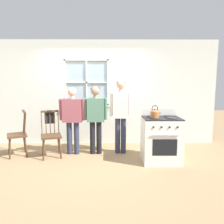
{
  "coord_description": "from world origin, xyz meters",
  "views": [
    {
      "loc": [
        0.43,
        -4.34,
        1.65
      ],
      "look_at": [
        0.48,
        0.26,
        1.0
      ],
      "focal_mm": 35.0,
      "sensor_mm": 36.0,
      "label": 1
    }
  ],
  "objects_px": {
    "kettle": "(155,113)",
    "handbag": "(50,117)",
    "person_adult_right": "(121,110)",
    "person_teen_center": "(96,113)",
    "stove": "(161,139)",
    "chair_by_window": "(51,136)",
    "person_elderly_left": "(72,115)",
    "potted_plant": "(85,102)",
    "chair_near_wall": "(18,135)"
  },
  "relations": [
    {
      "from": "chair_near_wall",
      "to": "kettle",
      "type": "xyz_separation_m",
      "value": [
        2.92,
        -0.52,
        0.56
      ]
    },
    {
      "from": "person_teen_center",
      "to": "person_adult_right",
      "type": "distance_m",
      "value": 0.57
    },
    {
      "from": "person_teen_center",
      "to": "stove",
      "type": "xyz_separation_m",
      "value": [
        1.37,
        -0.51,
        -0.46
      ]
    },
    {
      "from": "stove",
      "to": "kettle",
      "type": "bearing_deg",
      "value": -142.35
    },
    {
      "from": "chair_near_wall",
      "to": "potted_plant",
      "type": "xyz_separation_m",
      "value": [
        1.4,
        0.91,
        0.65
      ]
    },
    {
      "from": "kettle",
      "to": "handbag",
      "type": "relative_size",
      "value": 0.8
    },
    {
      "from": "chair_by_window",
      "to": "potted_plant",
      "type": "relative_size",
      "value": 4.03
    },
    {
      "from": "person_elderly_left",
      "to": "potted_plant",
      "type": "height_order",
      "value": "person_elderly_left"
    },
    {
      "from": "stove",
      "to": "person_adult_right",
      "type": "bearing_deg",
      "value": 145.75
    },
    {
      "from": "potted_plant",
      "to": "person_adult_right",
      "type": "bearing_deg",
      "value": -40.49
    },
    {
      "from": "person_adult_right",
      "to": "kettle",
      "type": "distance_m",
      "value": 0.93
    },
    {
      "from": "potted_plant",
      "to": "kettle",
      "type": "bearing_deg",
      "value": -43.36
    },
    {
      "from": "person_teen_center",
      "to": "chair_by_window",
      "type": "bearing_deg",
      "value": -171.66
    },
    {
      "from": "potted_plant",
      "to": "handbag",
      "type": "distance_m",
      "value": 1.09
    },
    {
      "from": "chair_near_wall",
      "to": "stove",
      "type": "distance_m",
      "value": 3.12
    },
    {
      "from": "person_adult_right",
      "to": "potted_plant",
      "type": "xyz_separation_m",
      "value": [
        -0.88,
        0.76,
        0.11
      ]
    },
    {
      "from": "person_teen_center",
      "to": "person_adult_right",
      "type": "bearing_deg",
      "value": 0.97
    },
    {
      "from": "kettle",
      "to": "person_teen_center",
      "type": "bearing_deg",
      "value": 152.12
    },
    {
      "from": "chair_by_window",
      "to": "chair_near_wall",
      "type": "xyz_separation_m",
      "value": [
        -0.76,
        0.09,
        0.0
      ]
    },
    {
      "from": "chair_by_window",
      "to": "chair_near_wall",
      "type": "relative_size",
      "value": 1.0
    },
    {
      "from": "stove",
      "to": "handbag",
      "type": "distance_m",
      "value": 2.5
    },
    {
      "from": "chair_near_wall",
      "to": "kettle",
      "type": "relative_size",
      "value": 4.1
    },
    {
      "from": "chair_near_wall",
      "to": "stove",
      "type": "height_order",
      "value": "stove"
    },
    {
      "from": "person_adult_right",
      "to": "potted_plant",
      "type": "relative_size",
      "value": 6.64
    },
    {
      "from": "chair_near_wall",
      "to": "kettle",
      "type": "distance_m",
      "value": 3.02
    },
    {
      "from": "kettle",
      "to": "stove",
      "type": "bearing_deg",
      "value": 37.65
    },
    {
      "from": "chair_near_wall",
      "to": "handbag",
      "type": "bearing_deg",
      "value": 75.1
    },
    {
      "from": "person_elderly_left",
      "to": "handbag",
      "type": "distance_m",
      "value": 0.53
    },
    {
      "from": "chair_by_window",
      "to": "potted_plant",
      "type": "bearing_deg",
      "value": 38.51
    },
    {
      "from": "person_elderly_left",
      "to": "potted_plant",
      "type": "bearing_deg",
      "value": 77.98
    },
    {
      "from": "person_elderly_left",
      "to": "handbag",
      "type": "height_order",
      "value": "person_elderly_left"
    },
    {
      "from": "chair_by_window",
      "to": "potted_plant",
      "type": "distance_m",
      "value": 1.36
    },
    {
      "from": "chair_by_window",
      "to": "person_elderly_left",
      "type": "bearing_deg",
      "value": 4.0
    },
    {
      "from": "chair_by_window",
      "to": "chair_near_wall",
      "type": "height_order",
      "value": "same"
    },
    {
      "from": "stove",
      "to": "handbag",
      "type": "height_order",
      "value": "stove"
    },
    {
      "from": "potted_plant",
      "to": "chair_by_window",
      "type": "bearing_deg",
      "value": -123.01
    },
    {
      "from": "person_adult_right",
      "to": "person_teen_center",
      "type": "bearing_deg",
      "value": -171.27
    },
    {
      "from": "kettle",
      "to": "handbag",
      "type": "height_order",
      "value": "kettle"
    },
    {
      "from": "person_adult_right",
      "to": "handbag",
      "type": "distance_m",
      "value": 1.62
    },
    {
      "from": "stove",
      "to": "person_elderly_left",
      "type": "bearing_deg",
      "value": 165.46
    },
    {
      "from": "person_elderly_left",
      "to": "person_teen_center",
      "type": "height_order",
      "value": "person_teen_center"
    },
    {
      "from": "potted_plant",
      "to": "stove",
      "type": "bearing_deg",
      "value": -37.65
    },
    {
      "from": "kettle",
      "to": "potted_plant",
      "type": "xyz_separation_m",
      "value": [
        -1.52,
        1.43,
        0.09
      ]
    },
    {
      "from": "chair_near_wall",
      "to": "person_elderly_left",
      "type": "xyz_separation_m",
      "value": [
        1.2,
        0.1,
        0.44
      ]
    },
    {
      "from": "person_elderly_left",
      "to": "person_adult_right",
      "type": "xyz_separation_m",
      "value": [
        1.09,
        0.06,
        0.1
      ]
    },
    {
      "from": "person_elderly_left",
      "to": "chair_near_wall",
      "type": "bearing_deg",
      "value": -173.53
    },
    {
      "from": "person_teen_center",
      "to": "potted_plant",
      "type": "bearing_deg",
      "value": 108.23
    },
    {
      "from": "stove",
      "to": "kettle",
      "type": "relative_size",
      "value": 4.39
    },
    {
      "from": "person_elderly_left",
      "to": "stove",
      "type": "height_order",
      "value": "person_elderly_left"
    },
    {
      "from": "person_adult_right",
      "to": "potted_plant",
      "type": "bearing_deg",
      "value": 143.9
    }
  ]
}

